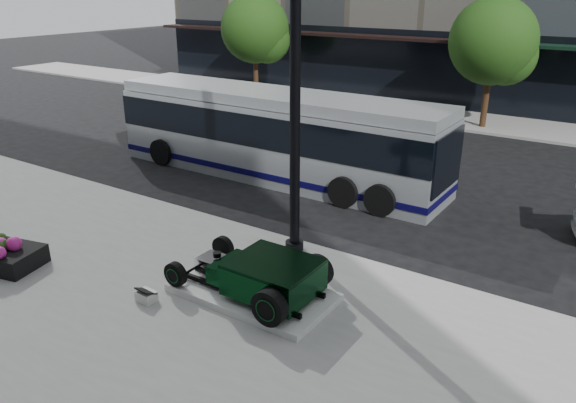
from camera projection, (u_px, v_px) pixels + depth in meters
The scene contains 8 objects.
ground at pixel (319, 214), 16.36m from camera, with size 120.00×120.00×0.00m, color black.
sidewalk_far at pixel (467, 121), 27.18m from camera, with size 70.00×4.00×0.12m, color gray.
street_trees at pixel (496, 45), 24.52m from camera, with size 29.80×3.80×5.70m.
display_plinth at pixel (253, 292), 11.87m from camera, with size 3.40×1.80×0.15m, color silver.
hot_rod at pixel (265, 276), 11.51m from camera, with size 3.22×2.00×0.81m.
info_plaque at pixel (146, 296), 11.64m from camera, with size 0.42×0.32×0.31m.
lamppost at pixel (295, 98), 12.60m from camera, with size 0.45×0.45×8.15m.
transit_bus at pixel (275, 134), 19.12m from camera, with size 12.12×2.88×2.92m.
Camera 1 is at (7.63, -13.06, 6.31)m, focal length 35.00 mm.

